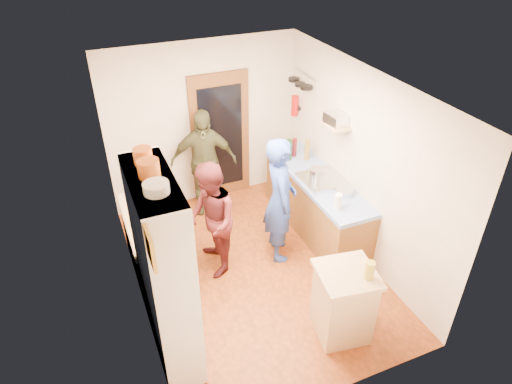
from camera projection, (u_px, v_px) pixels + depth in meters
floor at (254, 270)px, 6.21m from camera, size 3.00×4.00×0.02m
ceiling at (253, 84)px, 4.78m from camera, size 3.00×4.00×0.02m
wall_back at (204, 124)px, 7.05m from camera, size 3.00×0.02×2.60m
wall_front at (343, 304)px, 3.94m from camera, size 3.00×0.02×2.60m
wall_left at (127, 218)px, 5.00m from camera, size 0.02×4.00×2.60m
wall_right at (360, 165)px, 5.99m from camera, size 0.02×4.00×2.60m
door_frame at (220, 137)px, 7.24m from camera, size 0.95×0.06×2.10m
door_glass at (221, 138)px, 7.21m from camera, size 0.70×0.02×1.70m
hutch_body at (165, 272)px, 4.56m from camera, size 0.40×1.20×2.20m
hutch_top_shelf at (151, 181)px, 3.97m from camera, size 0.40×1.14×0.04m
plate_stack at (156, 188)px, 3.75m from camera, size 0.22×0.22×0.09m
orange_pot_a at (149, 169)px, 3.96m from camera, size 0.20×0.20×0.16m
orange_pot_b at (143, 156)px, 4.15m from camera, size 0.17×0.17×0.15m
left_counter_base at (155, 248)px, 5.93m from camera, size 0.60×1.40×0.85m
left_counter_top at (151, 220)px, 5.68m from camera, size 0.64×1.44×0.05m
toaster at (162, 230)px, 5.32m from camera, size 0.24×0.16×0.18m
kettle at (147, 217)px, 5.54m from camera, size 0.18×0.18×0.18m
orange_bowl at (154, 206)px, 5.81m from camera, size 0.20×0.20×0.09m
chopping_board at (144, 196)px, 6.07m from camera, size 0.35×0.29×0.02m
right_counter_base at (315, 205)px, 6.75m from camera, size 0.60×2.20×0.84m
right_counter_top at (318, 179)px, 6.51m from camera, size 0.62×2.22×0.06m
hob at (321, 180)px, 6.40m from camera, size 0.55×0.58×0.04m
pot_on_hob at (317, 173)px, 6.37m from camera, size 0.21×0.21×0.14m
bottle_a at (289, 150)px, 6.85m from camera, size 0.09×0.09×0.33m
bottle_b at (294, 147)px, 6.96m from camera, size 0.08×0.08×0.29m
bottle_c at (307, 150)px, 6.86m from camera, size 0.10×0.10×0.32m
paper_towel at (338, 202)px, 5.78m from camera, size 0.12×0.12×0.22m
mixing_bowl at (344, 192)px, 6.10m from camera, size 0.26×0.26×0.09m
island_base at (343, 304)px, 5.10m from camera, size 0.63×0.63×0.86m
island_top at (347, 274)px, 4.85m from camera, size 0.71×0.71×0.05m
cutting_board at (341, 271)px, 4.87m from camera, size 0.39×0.33×0.02m
oil_jar at (369, 270)px, 4.72m from camera, size 0.12×0.12×0.21m
pan_rail at (305, 74)px, 6.74m from camera, size 0.02×0.65×0.02m
pan_hang_a at (306, 87)px, 6.66m from camera, size 0.18×0.18×0.05m
pan_hang_b at (300, 84)px, 6.82m from camera, size 0.16×0.16×0.05m
pan_hang_c at (294, 79)px, 6.97m from camera, size 0.17×0.17×0.05m
wall_shelf at (335, 125)px, 6.07m from camera, size 0.26×0.42×0.03m
radio at (336, 119)px, 6.02m from camera, size 0.25×0.32×0.15m
ext_bracket at (298, 108)px, 7.21m from camera, size 0.06×0.10×0.04m
fire_extinguisher at (295, 106)px, 7.16m from camera, size 0.11×0.11×0.32m
picture_frame at (150, 249)px, 3.41m from camera, size 0.03×0.25×0.30m
person_hob at (283, 201)px, 6.00m from camera, size 0.59×0.74×1.79m
person_left at (212, 219)px, 5.83m from camera, size 0.68×0.83×1.60m
person_back at (205, 162)px, 6.95m from camera, size 1.08×0.67×1.72m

